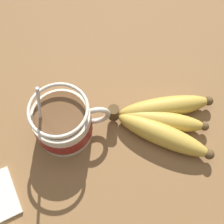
% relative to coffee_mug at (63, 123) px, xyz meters
% --- Properties ---
extents(table, '(1.00, 1.00, 0.04)m').
position_rel_coffee_mug_xyz_m(table, '(0.03, -0.04, -0.06)').
color(table, brown).
rests_on(table, ground).
extents(coffee_mug, '(0.14, 0.10, 0.16)m').
position_rel_coffee_mug_xyz_m(coffee_mug, '(0.00, 0.00, 0.00)').
color(coffee_mug, beige).
rests_on(coffee_mug, table).
extents(banana_bunch, '(0.20, 0.14, 0.04)m').
position_rel_coffee_mug_xyz_m(banana_bunch, '(0.18, -0.02, -0.02)').
color(banana_bunch, '#4C381E').
rests_on(banana_bunch, table).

